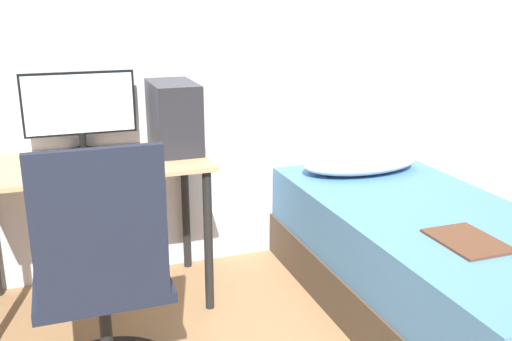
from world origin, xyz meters
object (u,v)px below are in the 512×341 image
at_px(monitor, 80,108).
at_px(keyboard, 80,167).
at_px(pc_tower, 174,117).
at_px(office_chair, 104,303).
at_px(bed, 430,265).

xyz_separation_m(monitor, keyboard, (-0.04, -0.32, -0.22)).
distance_m(keyboard, pc_tower, 0.55).
distance_m(office_chair, monitor, 1.11).
bearing_deg(bed, office_chair, -176.87).
bearing_deg(monitor, bed, -29.52).
bearing_deg(monitor, keyboard, -96.34).
relative_size(keyboard, pc_tower, 0.89).
distance_m(bed, keyboard, 1.73).
height_order(monitor, pc_tower, monitor).
xyz_separation_m(keyboard, pc_tower, (0.49, 0.20, 0.17)).
relative_size(office_chair, monitor, 1.90).
height_order(keyboard, pc_tower, pc_tower).
bearing_deg(bed, monitor, 150.48).
relative_size(bed, keyboard, 5.49).
bearing_deg(bed, keyboard, 160.65).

